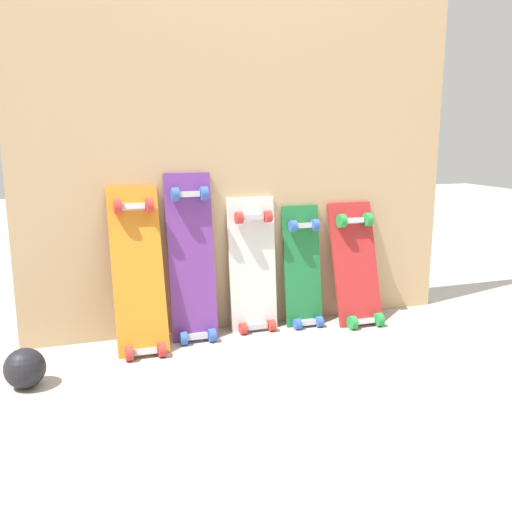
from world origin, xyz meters
The scene contains 8 objects.
ground_plane centered at (0.00, 0.00, 0.00)m, with size 12.00×12.00×0.00m, color #B2AAA0.
plywood_wall_panel centered at (0.00, 0.07, 0.85)m, with size 1.97×0.04×1.71m, color tan.
skateboard_orange centered at (-0.51, -0.08, 0.30)m, with size 0.21×0.29×0.73m.
skateboard_purple centered at (-0.27, -0.02, 0.32)m, with size 0.20×0.19×0.78m.
skateboard_white centered at (0.01, 0.00, 0.27)m, with size 0.22×0.14×0.67m.
skateboard_green centered at (0.25, -0.01, 0.24)m, with size 0.18×0.16×0.62m.
skateboard_red centered at (0.50, -0.06, 0.24)m, with size 0.22×0.24×0.62m.
rubber_ball centered at (-0.94, -0.33, 0.07)m, with size 0.14×0.14×0.14m, color black.
Camera 1 is at (-0.78, -2.34, 0.88)m, focal length 39.88 mm.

